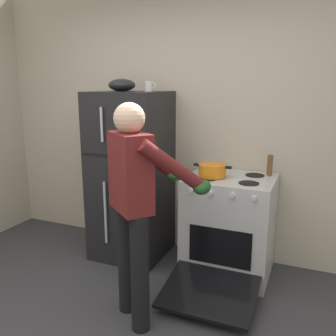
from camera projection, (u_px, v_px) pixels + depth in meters
kitchen_wall_back at (189, 121)px, 3.64m from camera, size 6.00×0.10×2.70m
refrigerator at (131, 176)px, 3.60m from camera, size 0.68×0.72×1.64m
stove_range at (229, 227)px, 3.29m from camera, size 0.76×1.22×0.91m
person_cook at (137, 195)px, 2.51m from camera, size 0.71×0.76×1.60m
red_pot at (212, 170)px, 3.20m from camera, size 0.34×0.24×0.11m
coffee_mug at (149, 86)px, 3.37m from camera, size 0.11×0.08×0.10m
pepper_mill at (270, 165)px, 3.24m from camera, size 0.05×0.05×0.18m
mixing_bowl at (122, 85)px, 3.43m from camera, size 0.26×0.26×0.12m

